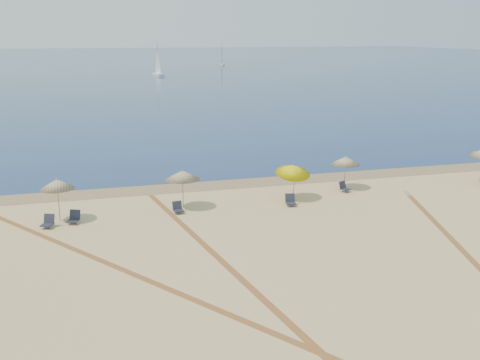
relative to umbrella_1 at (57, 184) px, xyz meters
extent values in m
plane|color=#0C2151|center=(11.00, 206.38, -2.17)|extent=(500.00, 500.00, 0.00)
plane|color=olive|center=(11.00, 5.38, -2.17)|extent=(500.00, 500.00, 0.00)
cylinder|color=gray|center=(0.00, 0.00, -1.01)|extent=(0.05, 0.05, 2.33)
cone|color=beige|center=(0.00, 0.00, 0.00)|extent=(1.91, 1.91, 0.55)
sphere|color=gray|center=(0.00, 0.00, 0.30)|extent=(0.08, 0.08, 0.08)
cylinder|color=gray|center=(7.19, 0.60, -1.07)|extent=(0.05, 0.05, 2.23)
cone|color=beige|center=(7.19, 0.60, -0.10)|extent=(2.11, 2.11, 0.55)
sphere|color=gray|center=(7.19, 0.60, 0.20)|extent=(0.08, 0.08, 0.08)
cylinder|color=gray|center=(14.28, 0.30, -1.12)|extent=(0.05, 0.61, 2.14)
cone|color=#DEC806|center=(14.28, 0.55, -0.20)|extent=(2.22, 2.29, 1.10)
sphere|color=gray|center=(14.28, 0.55, 0.10)|extent=(0.08, 0.08, 0.08)
cylinder|color=gray|center=(18.65, 2.07, -1.12)|extent=(0.05, 0.05, 2.12)
cone|color=beige|center=(18.65, 2.07, -0.21)|extent=(1.99, 1.99, 0.55)
sphere|color=gray|center=(18.65, 2.07, 0.09)|extent=(0.08, 0.08, 0.08)
cube|color=black|center=(-0.63, -1.09, -1.98)|extent=(0.78, 0.78, 0.05)
cube|color=black|center=(-0.52, -0.82, -1.72)|extent=(0.64, 0.43, 0.53)
cylinder|color=#A5A5AD|center=(-0.85, -1.22, -2.08)|extent=(0.03, 0.03, 0.20)
cylinder|color=#A5A5AD|center=(-0.41, -1.40, -2.08)|extent=(0.03, 0.03, 0.20)
cube|color=black|center=(0.73, -0.72, -1.98)|extent=(0.79, 0.79, 0.06)
cube|color=black|center=(0.85, -0.44, -1.72)|extent=(0.65, 0.44, 0.54)
cylinder|color=#A5A5AD|center=(0.51, -0.84, -2.08)|extent=(0.03, 0.03, 0.20)
cylinder|color=#A5A5AD|center=(0.96, -1.03, -2.08)|extent=(0.03, 0.03, 0.20)
cube|color=black|center=(6.73, -0.42, -1.99)|extent=(0.62, 0.62, 0.05)
cube|color=black|center=(6.70, -0.14, -1.75)|extent=(0.58, 0.27, 0.50)
cylinder|color=#A5A5AD|center=(6.50, -0.65, -2.09)|extent=(0.02, 0.02, 0.18)
cylinder|color=#A5A5AD|center=(6.95, -0.60, -2.09)|extent=(0.02, 0.02, 0.18)
cube|color=black|center=(13.66, -0.81, -1.98)|extent=(0.69, 0.69, 0.05)
cube|color=black|center=(13.71, -0.52, -1.72)|extent=(0.63, 0.31, 0.54)
cylinder|color=#A5A5AD|center=(13.43, -0.99, -2.08)|extent=(0.03, 0.03, 0.20)
cylinder|color=#A5A5AD|center=(13.90, -1.06, -2.08)|extent=(0.03, 0.03, 0.20)
cube|color=black|center=(18.32, 1.23, -1.99)|extent=(0.74, 0.74, 0.05)
cube|color=black|center=(18.22, 1.49, -1.75)|extent=(0.60, 0.41, 0.50)
cylinder|color=#A5A5AD|center=(18.11, 0.94, -2.09)|extent=(0.02, 0.02, 0.18)
cylinder|color=#A5A5AD|center=(18.53, 1.11, -2.09)|extent=(0.02, 0.02, 0.18)
cube|color=white|center=(19.27, 111.30, -1.86)|extent=(2.51, 5.77, 0.61)
cylinder|color=gray|center=(19.27, 111.30, 2.10)|extent=(0.12, 0.12, 8.15)
cube|color=white|center=(45.69, 152.54, -1.89)|extent=(2.87, 5.22, 0.55)
cylinder|color=gray|center=(45.69, 152.54, 1.70)|extent=(0.11, 0.11, 7.38)
plane|color=tan|center=(7.82, -9.49, -2.18)|extent=(32.30, 32.30, 0.00)
plane|color=tan|center=(7.63, -8.41, -2.18)|extent=(32.30, 32.30, 0.00)
plane|color=tan|center=(2.91, -7.65, -2.18)|extent=(38.96, 38.96, 0.00)
plane|color=tan|center=(2.28, -6.74, -2.18)|extent=(38.96, 38.96, 0.00)
camera|label=1|loc=(2.10, -31.45, 8.14)|focal=41.35mm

